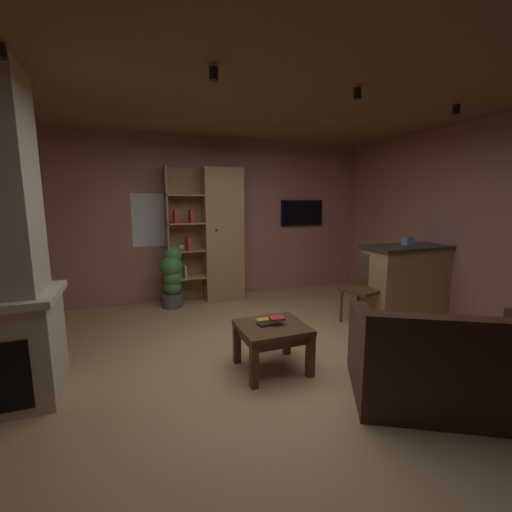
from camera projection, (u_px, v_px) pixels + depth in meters
floor at (270, 364)px, 3.44m from camera, size 5.77×5.22×0.02m
wall_back at (209, 220)px, 5.66m from camera, size 5.89×0.06×2.65m
wall_right at (483, 226)px, 4.24m from camera, size 0.06×5.22×2.65m
ceiling at (272, 86)px, 3.00m from camera, size 5.77×5.22×0.02m
window_pane_back at (158, 220)px, 5.34m from camera, size 0.80×0.01×0.84m
bookshelf_cabinet at (217, 236)px, 5.47m from camera, size 1.20×0.41×2.15m
kitchen_bar_counter at (412, 281)px, 4.76m from camera, size 1.43×0.58×1.03m
tissue_box at (408, 241)px, 4.69m from camera, size 0.13×0.13×0.11m
leather_couch at (451, 367)px, 2.74m from camera, size 1.79×1.57×0.84m
coffee_table at (272, 334)px, 3.26m from camera, size 0.64×0.59×0.46m
table_book_0 at (264, 324)px, 3.24m from camera, size 0.12×0.11×0.02m
table_book_1 at (263, 320)px, 3.28m from camera, size 0.13×0.09×0.03m
table_book_2 at (277, 318)px, 3.25m from camera, size 0.14×0.12×0.03m
dining_chair at (366, 284)px, 4.52m from camera, size 0.52×0.52×0.92m
potted_floor_plant at (172, 275)px, 5.18m from camera, size 0.35×0.34×0.95m
wall_mounted_tv at (302, 213)px, 6.19m from camera, size 0.83×0.06×0.47m
track_light_spot_0 at (0, 51)px, 2.11m from camera, size 0.07×0.07×0.09m
track_light_spot_1 at (214, 74)px, 2.50m from camera, size 0.07×0.07×0.09m
track_light_spot_2 at (357, 94)px, 2.96m from camera, size 0.07×0.07×0.09m
track_light_spot_3 at (456, 110)px, 3.48m from camera, size 0.07×0.07×0.09m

